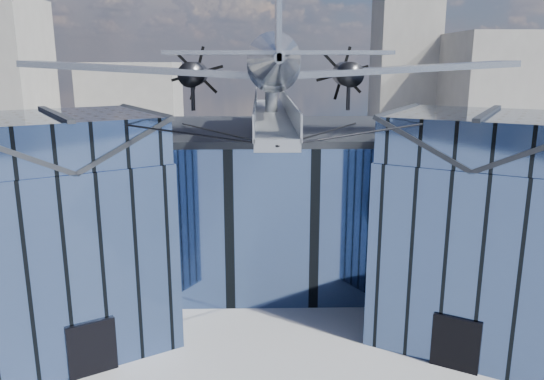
{
  "coord_description": "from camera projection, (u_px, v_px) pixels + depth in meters",
  "views": [
    {
      "loc": [
        -0.67,
        -26.73,
        14.22
      ],
      "look_at": [
        0.0,
        2.0,
        7.2
      ],
      "focal_mm": 35.0,
      "sensor_mm": 36.0,
      "label": 1
    }
  ],
  "objects": [
    {
      "name": "ground_plane",
      "position": [
        273.0,
        325.0,
        29.35
      ],
      "size": [
        120.0,
        120.0,
        0.0
      ],
      "primitive_type": "plane",
      "color": "gray"
    },
    {
      "name": "museum",
      "position": [
        271.0,
        201.0,
        33.69
      ],
      "size": [
        32.88,
        24.5,
        17.6
      ],
      "color": "#405783",
      "rests_on": "ground"
    },
    {
      "name": "bg_towers",
      "position": [
        274.0,
        91.0,
        76.04
      ],
      "size": [
        77.0,
        24.5,
        26.0
      ],
      "color": "gray",
      "rests_on": "ground"
    }
  ]
}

